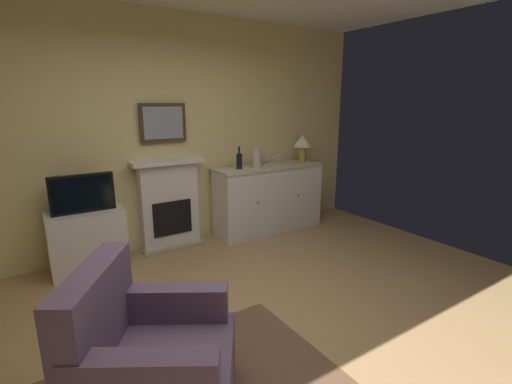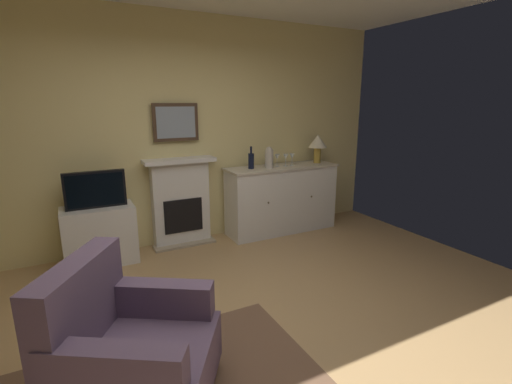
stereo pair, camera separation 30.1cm
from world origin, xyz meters
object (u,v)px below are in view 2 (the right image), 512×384
(framed_picture, at_px, (176,122))
(table_lamp, at_px, (318,143))
(wine_bottle, at_px, (251,160))
(wine_glass_center, at_px, (286,157))
(vase_decorative, at_px, (269,157))
(tv_set, at_px, (95,190))
(sideboard_cabinet, at_px, (281,199))
(tv_cabinet, at_px, (100,235))
(armchair, at_px, (129,350))
(wine_glass_right, at_px, (292,157))
(fireplace_unit, at_px, (181,202))
(wine_glass_left, at_px, (277,157))

(framed_picture, relative_size, table_lamp, 1.37)
(wine_bottle, relative_size, wine_glass_center, 1.76)
(vase_decorative, xyz_separation_m, tv_set, (-2.11, 0.04, -0.21))
(framed_picture, bearing_deg, wine_bottle, -12.83)
(sideboard_cabinet, distance_m, tv_set, 2.38)
(vase_decorative, xyz_separation_m, tv_cabinet, (-2.11, 0.07, -0.73))
(wine_bottle, distance_m, armchair, 3.01)
(wine_glass_right, height_order, armchair, wine_glass_right)
(tv_cabinet, bearing_deg, armchair, -90.77)
(table_lamp, bearing_deg, armchair, -143.05)
(framed_picture, distance_m, tv_set, 1.21)
(tv_set, bearing_deg, vase_decorative, -1.13)
(wine_glass_center, bearing_deg, fireplace_unit, 171.25)
(tv_cabinet, xyz_separation_m, armchair, (-0.03, -2.24, 0.06))
(fireplace_unit, distance_m, sideboard_cabinet, 1.38)
(fireplace_unit, bearing_deg, wine_glass_center, -8.75)
(wine_bottle, bearing_deg, framed_picture, 167.17)
(vase_decorative, distance_m, tv_set, 2.12)
(table_lamp, xyz_separation_m, vase_decorative, (-0.81, -0.05, -0.14))
(wine_glass_right, xyz_separation_m, tv_set, (-2.49, 0.02, -0.19))
(wine_glass_left, bearing_deg, wine_glass_right, -7.65)
(wine_bottle, height_order, tv_cabinet, wine_bottle)
(table_lamp, distance_m, wine_glass_right, 0.47)
(framed_picture, xyz_separation_m, vase_decorative, (1.14, -0.27, -0.47))
(framed_picture, relative_size, tv_cabinet, 0.73)
(wine_bottle, bearing_deg, fireplace_unit, 169.91)
(wine_bottle, distance_m, wine_glass_right, 0.61)
(fireplace_unit, xyz_separation_m, vase_decorative, (1.14, -0.23, 0.51))
(table_lamp, bearing_deg, wine_glass_right, -176.72)
(fireplace_unit, xyz_separation_m, armchair, (-1.00, -2.40, -0.17))
(sideboard_cabinet, bearing_deg, vase_decorative, -167.75)
(tv_set, bearing_deg, tv_cabinet, 90.00)
(tv_cabinet, bearing_deg, table_lamp, -0.29)
(fireplace_unit, distance_m, tv_cabinet, 1.01)
(wine_glass_left, relative_size, vase_decorative, 0.59)
(sideboard_cabinet, distance_m, wine_bottle, 0.73)
(wine_glass_left, bearing_deg, tv_cabinet, 179.73)
(wine_bottle, relative_size, tv_cabinet, 0.39)
(wine_glass_right, distance_m, vase_decorative, 0.37)
(wine_bottle, xyz_separation_m, vase_decorative, (0.23, -0.07, 0.03))
(wine_bottle, distance_m, tv_cabinet, 2.01)
(tv_cabinet, bearing_deg, vase_decorative, -1.76)
(wine_glass_left, bearing_deg, tv_set, -179.68)
(wine_glass_center, height_order, tv_cabinet, wine_glass_center)
(framed_picture, distance_m, wine_glass_center, 1.51)
(tv_set, bearing_deg, armchair, -90.77)
(framed_picture, bearing_deg, wine_glass_right, -9.31)
(wine_bottle, bearing_deg, vase_decorative, -15.96)
(sideboard_cabinet, bearing_deg, tv_cabinet, 179.63)
(table_lamp, bearing_deg, framed_picture, 173.50)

